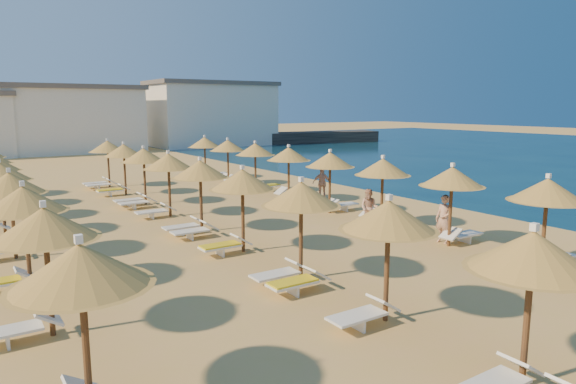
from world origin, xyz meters
TOP-DOWN VIEW (x-y plane):
  - ground at (0.00, 0.00)m, footprint 220.00×220.00m
  - jetty at (25.73, 43.88)m, footprint 30.21×9.65m
  - hotel_blocks at (2.81, 45.90)m, footprint 46.15×8.98m
  - parasol_row_east at (3.94, 2.55)m, footprint 2.33×33.96m
  - parasol_row_west at (-2.66, 2.55)m, footprint 2.33×33.96m
  - parasol_row_inland at (-9.41, 6.06)m, footprint 2.33×26.93m
  - loungers at (-1.68, 3.12)m, footprint 16.54×32.25m
  - beachgoer_a at (4.13, -2.30)m, footprint 0.53×0.72m
  - beachgoer_c at (5.89, 7.48)m, footprint 0.99×1.04m
  - beachgoer_b at (3.61, 1.21)m, footprint 0.91×0.98m

SIDE VIEW (x-z plane):
  - ground at x=0.00m, z-range 0.00..0.00m
  - loungers at x=-1.68m, z-range 0.01..0.67m
  - jetty at x=25.73m, z-range 0.00..1.50m
  - beachgoer_b at x=3.61m, z-range 0.00..1.60m
  - beachgoer_c at x=5.89m, z-range 0.00..1.74m
  - beachgoer_a at x=4.13m, z-range 0.00..1.82m
  - parasol_row_east at x=3.94m, z-range 0.98..4.03m
  - parasol_row_west at x=-2.66m, z-range 0.98..4.03m
  - parasol_row_inland at x=-9.41m, z-range 0.98..4.03m
  - hotel_blocks at x=2.81m, z-range -0.35..7.75m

